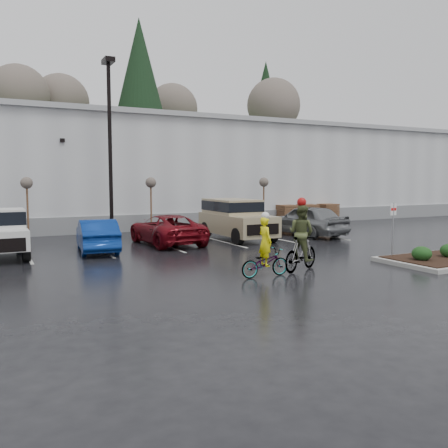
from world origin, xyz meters
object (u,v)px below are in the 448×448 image
pallet_stack_c (327,213)px  cyclist_olive (301,245)px  sapling_west (27,186)px  suv_tan (237,219)px  car_grey (306,220)px  lamppost (110,129)px  sapling_east (264,185)px  fire_lane_sign (393,224)px  pallet_stack_b (307,214)px  car_blue (97,235)px  car_red (166,229)px  sapling_mid (151,186)px  pallet_stack_a (287,215)px  cyclist_hivis (265,257)px

pallet_stack_c → cyclist_olive: cyclist_olive is taller
sapling_west → pallet_stack_c: (20.00, 1.00, -2.05)m
suv_tan → car_grey: bearing=-4.4°
lamppost → sapling_west: lamppost is taller
sapling_east → fire_lane_sign: sapling_east is taller
pallet_stack_b → car_blue: 17.18m
fire_lane_sign → sapling_east: bearing=80.2°
lamppost → sapling_east: 10.48m
fire_lane_sign → pallet_stack_b: bearing=65.1°
car_blue → car_red: bearing=-159.5°
sapling_east → car_grey: sapling_east is taller
sapling_mid → suv_tan: bearing=-55.9°
sapling_east → pallet_stack_a: size_ratio=2.37×
sapling_west → car_blue: bearing=-67.3°
lamppost → sapling_west: size_ratio=2.88×
sapling_west → suv_tan: bearing=-25.4°
lamppost → car_grey: bearing=-21.7°
car_blue → lamppost: bearing=-105.0°
car_red → suv_tan: 3.86m
sapling_east → suv_tan: sapling_east is taller
pallet_stack_a → suv_tan: size_ratio=0.26×
sapling_east → pallet_stack_c: bearing=9.5°
lamppost → car_blue: lamppost is taller
sapling_west → sapling_east: size_ratio=1.00×
suv_tan → cyclist_hivis: 9.44m
fire_lane_sign → cyclist_olive: 4.38m
pallet_stack_a → car_grey: (-2.78, -5.87, 0.17)m
car_grey → sapling_east: bearing=-100.6°
car_blue → car_red: car_red is taller
lamppost → pallet_stack_a: size_ratio=6.83×
pallet_stack_c → fire_lane_sign: fire_lane_sign is taller
sapling_mid → car_red: bearing=-99.6°
fire_lane_sign → cyclist_hivis: fire_lane_sign is taller
lamppost → pallet_stack_b: (14.20, 2.00, -5.01)m
sapling_west → cyclist_hivis: 14.60m
pallet_stack_b → cyclist_olive: (-10.75, -13.92, 0.22)m
car_blue → suv_tan: suv_tan is taller
fire_lane_sign → pallet_stack_a: bearing=71.2°
lamppost → car_grey: lamppost is taller
car_red → car_grey: car_grey is taller
lamppost → sapling_east: lamppost is taller
car_blue → car_red: 3.57m
sapling_east → fire_lane_sign: (-2.20, -12.80, -1.32)m
sapling_east → car_red: 9.66m
car_grey → cyclist_olive: size_ratio=2.01×
sapling_west → car_blue: sapling_west is taller
pallet_stack_c → car_grey: 8.60m
pallet_stack_c → cyclist_hivis: bearing=-134.9°
sapling_east → cyclist_hivis: (-8.15, -13.21, -2.08)m
pallet_stack_c → cyclist_hivis: 20.05m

